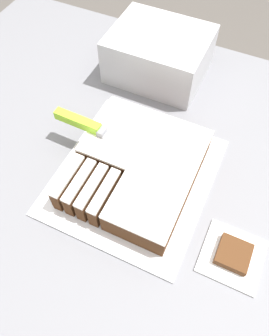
{
  "coord_description": "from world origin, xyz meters",
  "views": [
    {
      "loc": [
        0.19,
        -0.38,
        1.56
      ],
      "look_at": [
        0.02,
        -0.01,
        0.93
      ],
      "focal_mm": 35.0,
      "sensor_mm": 36.0,
      "label": 1
    }
  ],
  "objects_px": {
    "cake_board": "(134,176)",
    "brownie": "(234,254)",
    "storage_box": "(159,55)",
    "cake": "(138,167)",
    "knife": "(91,127)"
  },
  "relations": [
    {
      "from": "cake_board",
      "to": "storage_box",
      "type": "height_order",
      "value": "storage_box"
    },
    {
      "from": "storage_box",
      "to": "knife",
      "type": "bearing_deg",
      "value": -96.31
    },
    {
      "from": "cake_board",
      "to": "storage_box",
      "type": "distance_m",
      "value": 0.38
    },
    {
      "from": "cake_board",
      "to": "cake",
      "type": "relative_size",
      "value": 1.26
    },
    {
      "from": "cake_board",
      "to": "brownie",
      "type": "relative_size",
      "value": 5.87
    },
    {
      "from": "cake",
      "to": "brownie",
      "type": "height_order",
      "value": "cake"
    },
    {
      "from": "cake",
      "to": "knife",
      "type": "height_order",
      "value": "knife"
    },
    {
      "from": "cake",
      "to": "knife",
      "type": "relative_size",
      "value": 0.95
    },
    {
      "from": "brownie",
      "to": "storage_box",
      "type": "bearing_deg",
      "value": 128.4
    },
    {
      "from": "brownie",
      "to": "storage_box",
      "type": "height_order",
      "value": "storage_box"
    },
    {
      "from": "cake",
      "to": "storage_box",
      "type": "relative_size",
      "value": 1.16
    },
    {
      "from": "cake_board",
      "to": "storage_box",
      "type": "relative_size",
      "value": 1.45
    },
    {
      "from": "cake_board",
      "to": "brownie",
      "type": "bearing_deg",
      "value": -18.75
    },
    {
      "from": "knife",
      "to": "brownie",
      "type": "relative_size",
      "value": 4.91
    },
    {
      "from": "knife",
      "to": "cake",
      "type": "bearing_deg",
      "value": -11.16
    }
  ]
}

